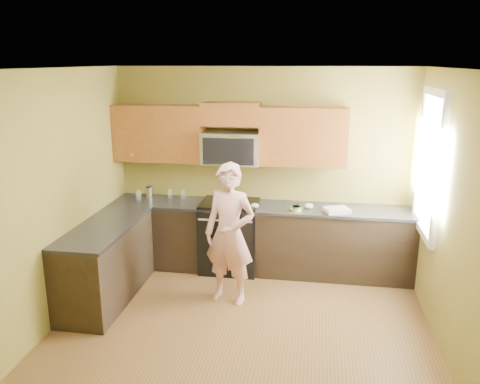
% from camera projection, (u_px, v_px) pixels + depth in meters
% --- Properties ---
extents(floor, '(4.00, 4.00, 0.00)m').
position_uv_depth(floor, '(239.00, 337.00, 5.00)').
color(floor, brown).
rests_on(floor, ground).
extents(ceiling, '(4.00, 4.00, 0.00)m').
position_uv_depth(ceiling, '(239.00, 69.00, 4.28)').
color(ceiling, white).
rests_on(ceiling, ground).
extents(wall_back, '(4.00, 0.00, 4.00)m').
position_uv_depth(wall_back, '(263.00, 169.00, 6.54)').
color(wall_back, olive).
rests_on(wall_back, ground).
extents(wall_front, '(4.00, 0.00, 4.00)m').
position_uv_depth(wall_front, '(183.00, 320.00, 2.73)').
color(wall_front, olive).
rests_on(wall_front, ground).
extents(wall_left, '(0.00, 4.00, 4.00)m').
position_uv_depth(wall_left, '(47.00, 204.00, 4.94)').
color(wall_left, olive).
rests_on(wall_left, ground).
extents(wall_right, '(0.00, 4.00, 4.00)m').
position_uv_depth(wall_right, '(458.00, 224.00, 4.33)').
color(wall_right, olive).
rests_on(wall_right, ground).
extents(cabinet_back_run, '(4.00, 0.60, 0.88)m').
position_uv_depth(cabinet_back_run, '(259.00, 239.00, 6.50)').
color(cabinet_back_run, black).
rests_on(cabinet_back_run, floor).
extents(cabinet_left_run, '(0.60, 1.60, 0.88)m').
position_uv_depth(cabinet_left_run, '(106.00, 264.00, 5.71)').
color(cabinet_left_run, black).
rests_on(cabinet_left_run, floor).
extents(countertop_back, '(4.00, 0.62, 0.04)m').
position_uv_depth(countertop_back, '(260.00, 207.00, 6.37)').
color(countertop_back, black).
rests_on(countertop_back, cabinet_back_run).
extents(countertop_left, '(0.62, 1.60, 0.04)m').
position_uv_depth(countertop_left, '(104.00, 227.00, 5.59)').
color(countertop_left, black).
rests_on(countertop_left, cabinet_left_run).
extents(stove, '(0.76, 0.65, 0.95)m').
position_uv_depth(stove, '(230.00, 236.00, 6.53)').
color(stove, black).
rests_on(stove, floor).
extents(microwave, '(0.76, 0.40, 0.42)m').
position_uv_depth(microwave, '(231.00, 163.00, 6.39)').
color(microwave, silver).
rests_on(microwave, wall_back).
extents(upper_cab_left, '(1.22, 0.33, 0.75)m').
position_uv_depth(upper_cab_left, '(160.00, 161.00, 6.57)').
color(upper_cab_left, brown).
rests_on(upper_cab_left, wall_back).
extents(upper_cab_right, '(1.12, 0.33, 0.75)m').
position_uv_depth(upper_cab_right, '(302.00, 165.00, 6.28)').
color(upper_cab_right, brown).
rests_on(upper_cab_right, wall_back).
extents(upper_cab_over_mw, '(0.76, 0.33, 0.30)m').
position_uv_depth(upper_cab_over_mw, '(231.00, 114.00, 6.25)').
color(upper_cab_over_mw, brown).
rests_on(upper_cab_over_mw, wall_back).
extents(window, '(0.06, 1.06, 1.66)m').
position_uv_depth(window, '(430.00, 164.00, 5.40)').
color(window, white).
rests_on(window, wall_right).
extents(woman, '(0.69, 0.53, 1.67)m').
position_uv_depth(woman, '(230.00, 234.00, 5.56)').
color(woman, '#E47272').
rests_on(woman, floor).
extents(frying_pan, '(0.31, 0.48, 0.06)m').
position_uv_depth(frying_pan, '(229.00, 206.00, 6.23)').
color(frying_pan, black).
rests_on(frying_pan, stove).
extents(butter_tub, '(0.13, 0.13, 0.09)m').
position_uv_depth(butter_tub, '(297.00, 211.00, 6.10)').
color(butter_tub, '#F1EA3F').
rests_on(butter_tub, countertop_back).
extents(toast_slice, '(0.13, 0.13, 0.01)m').
position_uv_depth(toast_slice, '(295.00, 210.00, 6.16)').
color(toast_slice, '#B27F47').
rests_on(toast_slice, countertop_back).
extents(napkin_a, '(0.12, 0.13, 0.06)m').
position_uv_depth(napkin_a, '(255.00, 206.00, 6.24)').
color(napkin_a, silver).
rests_on(napkin_a, countertop_back).
extents(napkin_b, '(0.14, 0.15, 0.07)m').
position_uv_depth(napkin_b, '(309.00, 206.00, 6.22)').
color(napkin_b, silver).
rests_on(napkin_b, countertop_back).
extents(dish_towel, '(0.36, 0.33, 0.05)m').
position_uv_depth(dish_towel, '(337.00, 210.00, 6.08)').
color(dish_towel, white).
rests_on(dish_towel, countertop_back).
extents(travel_mug, '(0.09, 0.09, 0.17)m').
position_uv_depth(travel_mug, '(149.00, 198.00, 6.72)').
color(travel_mug, silver).
rests_on(travel_mug, countertop_back).
extents(glass_a, '(0.07, 0.07, 0.12)m').
position_uv_depth(glass_a, '(138.00, 195.00, 6.62)').
color(glass_a, silver).
rests_on(glass_a, countertop_back).
extents(glass_b, '(0.08, 0.08, 0.12)m').
position_uv_depth(glass_b, '(183.00, 194.00, 6.65)').
color(glass_b, silver).
rests_on(glass_b, countertop_back).
extents(glass_c, '(0.08, 0.08, 0.12)m').
position_uv_depth(glass_c, '(170.00, 194.00, 6.69)').
color(glass_c, silver).
rests_on(glass_c, countertop_back).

